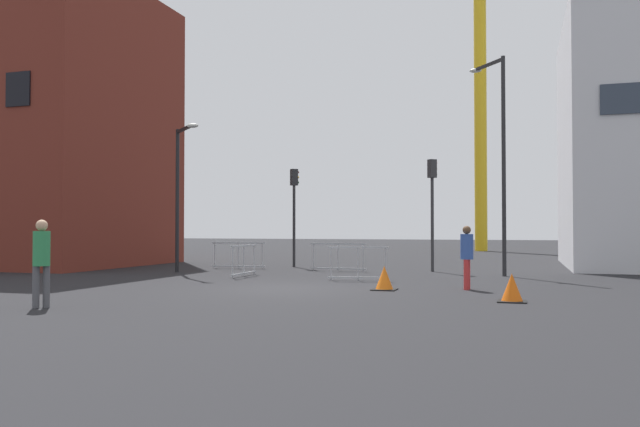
% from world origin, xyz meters
% --- Properties ---
extents(ground, '(160.00, 160.00, 0.00)m').
position_xyz_m(ground, '(0.00, 0.00, 0.00)').
color(ground, black).
extents(brick_building, '(10.21, 8.83, 12.18)m').
position_xyz_m(brick_building, '(-14.81, 7.30, 6.09)').
color(brick_building, maroon).
rests_on(brick_building, ground).
extents(construction_crane, '(7.02, 17.14, 25.79)m').
position_xyz_m(construction_crane, '(3.26, 32.14, 16.88)').
color(construction_crane, gold).
rests_on(construction_crane, ground).
extents(streetlamp_tall, '(1.30, 1.48, 7.62)m').
position_xyz_m(streetlamp_tall, '(5.50, 6.65, 4.48)').
color(streetlamp_tall, '#232326').
rests_on(streetlamp_tall, ground).
extents(streetlamp_short, '(1.62, 1.46, 5.39)m').
position_xyz_m(streetlamp_short, '(-5.91, 4.68, 3.34)').
color(streetlamp_short, black).
rests_on(streetlamp_short, ground).
extents(traffic_light_crosswalk, '(0.37, 0.37, 4.19)m').
position_xyz_m(traffic_light_crosswalk, '(-3.07, 9.33, 2.80)').
color(traffic_light_crosswalk, '#232326').
rests_on(traffic_light_crosswalk, ground).
extents(traffic_light_island, '(0.37, 0.37, 4.28)m').
position_xyz_m(traffic_light_island, '(2.97, 8.11, 2.85)').
color(traffic_light_island, '#2D2D30').
rests_on(traffic_light_island, ground).
extents(pedestrian_walking, '(0.34, 0.34, 1.71)m').
position_xyz_m(pedestrian_walking, '(4.80, 1.16, 1.00)').
color(pedestrian_walking, red).
rests_on(pedestrian_walking, ground).
extents(pedestrian_waiting, '(0.34, 0.34, 1.82)m').
position_xyz_m(pedestrian_waiting, '(-3.27, -5.53, 1.07)').
color(pedestrian_waiting, '#4C4C51').
rests_on(pedestrian_waiting, ground).
extents(safety_barrier_front, '(2.24, 0.16, 1.08)m').
position_xyz_m(safety_barrier_front, '(-0.53, 7.27, 0.56)').
color(safety_barrier_front, '#9EA0A5').
rests_on(safety_barrier_front, ground).
extents(safety_barrier_mid_span, '(1.89, 0.33, 1.08)m').
position_xyz_m(safety_barrier_mid_span, '(1.31, 3.09, 0.56)').
color(safety_barrier_mid_span, '#9EA0A5').
rests_on(safety_barrier_mid_span, ground).
extents(safety_barrier_right_run, '(2.25, 0.35, 1.08)m').
position_xyz_m(safety_barrier_right_run, '(-4.87, 7.59, 0.56)').
color(safety_barrier_right_run, '#9EA0A5').
rests_on(safety_barrier_right_run, ground).
extents(safety_barrier_rear, '(0.13, 2.12, 1.08)m').
position_xyz_m(safety_barrier_rear, '(-2.88, 3.72, 0.56)').
color(safety_barrier_rear, '#9EA0A5').
rests_on(safety_barrier_rear, ground).
extents(traffic_cone_striped, '(0.63, 0.63, 0.64)m').
position_xyz_m(traffic_cone_striped, '(5.99, -1.49, 0.30)').
color(traffic_cone_striped, black).
rests_on(traffic_cone_striped, ground).
extents(traffic_cone_on_verge, '(0.63, 0.63, 0.64)m').
position_xyz_m(traffic_cone_on_verge, '(2.71, 0.38, 0.30)').
color(traffic_cone_on_verge, black).
rests_on(traffic_cone_on_verge, ground).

